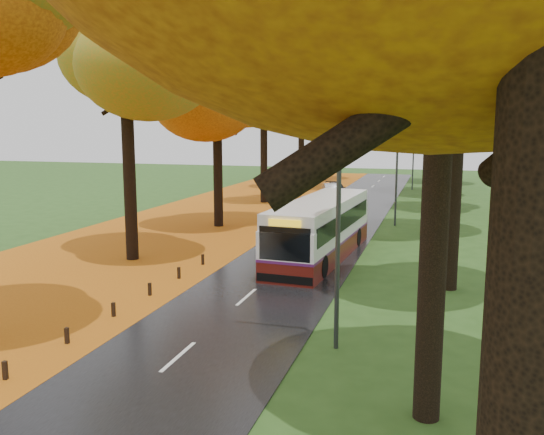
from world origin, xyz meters
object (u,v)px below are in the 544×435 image
at_px(streetlamp_far, 411,143).
at_px(streetlamp_near, 330,191).
at_px(bus, 321,228).
at_px(car_white, 309,205).
at_px(car_dark, 336,189).
at_px(car_silver, 332,191).
at_px(streetlamp_mid, 393,154).

bearing_deg(streetlamp_far, streetlamp_near, -90.00).
bearing_deg(streetlamp_far, bus, -94.51).
xyz_separation_m(streetlamp_near, bus, (-2.57, 11.36, -3.15)).
height_order(streetlamp_far, bus, streetlamp_far).
distance_m(car_white, car_dark, 11.34).
bearing_deg(car_white, streetlamp_near, -91.03).
xyz_separation_m(streetlamp_near, car_dark, (-6.30, 36.48, -4.06)).
height_order(car_white, car_dark, car_white).
bearing_deg(bus, car_white, 109.12).
xyz_separation_m(car_silver, car_dark, (-0.05, 2.09, -0.05)).
distance_m(streetlamp_mid, car_dark, 16.31).
xyz_separation_m(streetlamp_far, car_white, (-6.30, -18.86, -4.00)).
distance_m(streetlamp_near, bus, 12.07).
height_order(streetlamp_near, bus, streetlamp_near).
xyz_separation_m(streetlamp_far, bus, (-2.57, -32.64, -3.15)).
height_order(car_silver, car_dark, car_silver).
distance_m(streetlamp_far, car_dark, 10.62).
xyz_separation_m(streetlamp_mid, car_silver, (-6.25, 12.39, -4.01)).
bearing_deg(streetlamp_mid, streetlamp_near, -90.00).
relative_size(streetlamp_near, car_dark, 1.91).
relative_size(streetlamp_near, car_white, 2.02).
bearing_deg(car_white, streetlamp_mid, -41.59).
xyz_separation_m(streetlamp_mid, car_white, (-6.30, 3.14, -4.00)).
height_order(bus, car_white, bus).
distance_m(streetlamp_near, car_white, 26.22).
bearing_deg(car_silver, car_white, -108.16).
xyz_separation_m(streetlamp_far, car_dark, (-6.30, -7.52, -4.06)).
relative_size(streetlamp_mid, bus, 0.72).
height_order(streetlamp_near, car_white, streetlamp_near).
xyz_separation_m(bus, car_dark, (-3.72, 25.12, -0.91)).
height_order(streetlamp_mid, car_dark, streetlamp_mid).
xyz_separation_m(streetlamp_near, car_silver, (-6.25, 34.39, -4.01)).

